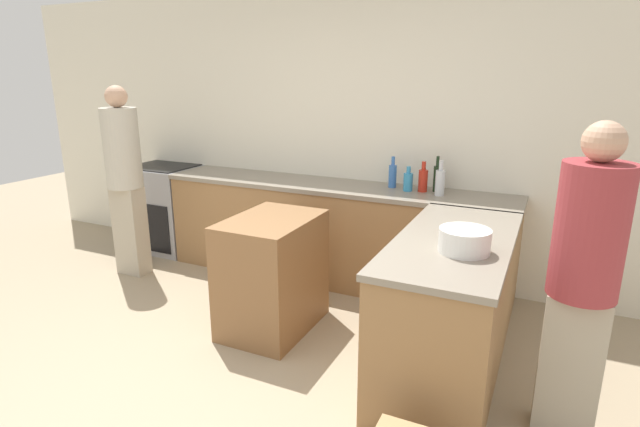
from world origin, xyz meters
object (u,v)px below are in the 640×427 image
water_bottle_blue (393,175)px  island_table (272,274)px  wine_bottle_dark (437,178)px  mixing_bowl (465,241)px  range_oven (165,208)px  person_by_range (125,175)px  vinegar_bottle_clear (440,182)px  dish_soap_bottle (408,181)px  person_at_peninsula (583,275)px  hot_sauce_bottle (423,180)px

water_bottle_blue → island_table: bearing=-115.2°
wine_bottle_dark → mixing_bowl: bearing=-71.4°
range_oven → wine_bottle_dark: wine_bottle_dark is taller
wine_bottle_dark → person_by_range: size_ratio=0.17×
vinegar_bottle_clear → dish_soap_bottle: bearing=170.9°
wine_bottle_dark → person_at_peninsula: bearing=-54.3°
vinegar_bottle_clear → person_at_peninsula: bearing=-53.3°
dish_soap_bottle → vinegar_bottle_clear: vinegar_bottle_clear is taller
vinegar_bottle_clear → wine_bottle_dark: bearing=113.8°
hot_sauce_bottle → person_at_peninsula: person_at_peninsula is taller
water_bottle_blue → person_at_peninsula: 2.13m
water_bottle_blue → person_by_range: 2.51m
range_oven → island_table: size_ratio=1.07×
mixing_bowl → vinegar_bottle_clear: size_ratio=0.99×
wine_bottle_dark → person_by_range: bearing=-163.2°
mixing_bowl → wine_bottle_dark: wine_bottle_dark is taller
range_oven → dish_soap_bottle: size_ratio=4.37×
range_oven → dish_soap_bottle: bearing=0.9°
mixing_bowl → dish_soap_bottle: size_ratio=1.36×
island_table → mixing_bowl: (1.44, -0.25, 0.56)m
water_bottle_blue → person_by_range: (-2.37, -0.83, -0.05)m
range_oven → person_by_range: bearing=-74.3°
mixing_bowl → dish_soap_bottle: dish_soap_bottle is taller
dish_soap_bottle → vinegar_bottle_clear: 0.29m
island_table → vinegar_bottle_clear: bearing=46.6°
range_oven → dish_soap_bottle: (2.74, 0.04, 0.55)m
hot_sauce_bottle → island_table: bearing=-126.5°
range_oven → vinegar_bottle_clear: bearing=-0.0°
wine_bottle_dark → dish_soap_bottle: bearing=-159.9°
range_oven → mixing_bowl: size_ratio=3.21×
hot_sauce_bottle → dish_soap_bottle: hot_sauce_bottle is taller
mixing_bowl → person_at_peninsula: person_at_peninsula is taller
dish_soap_bottle → water_bottle_blue: size_ratio=0.78×
island_table → dish_soap_bottle: 1.44m
mixing_bowl → vinegar_bottle_clear: bearing=108.1°
dish_soap_bottle → vinegar_bottle_clear: size_ratio=0.73×
dish_soap_bottle → wine_bottle_dark: 0.24m
island_table → hot_sauce_bottle: bearing=53.5°
hot_sauce_bottle → person_by_range: person_by_range is taller
dish_soap_bottle → wine_bottle_dark: (0.23, 0.08, 0.04)m
hot_sauce_bottle → person_by_range: 2.77m
mixing_bowl → person_by_range: bearing=169.5°
water_bottle_blue → vinegar_bottle_clear: vinegar_bottle_clear is taller
wine_bottle_dark → person_by_range: person_by_range is taller
hot_sauce_bottle → dish_soap_bottle: bearing=-165.5°
dish_soap_bottle → island_table: bearing=-123.1°
dish_soap_bottle → person_at_peninsula: size_ratio=0.13×
island_table → person_at_peninsula: size_ratio=0.52×
dish_soap_bottle → person_at_peninsula: bearing=-47.5°
hot_sauce_bottle → wine_bottle_dark: wine_bottle_dark is taller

